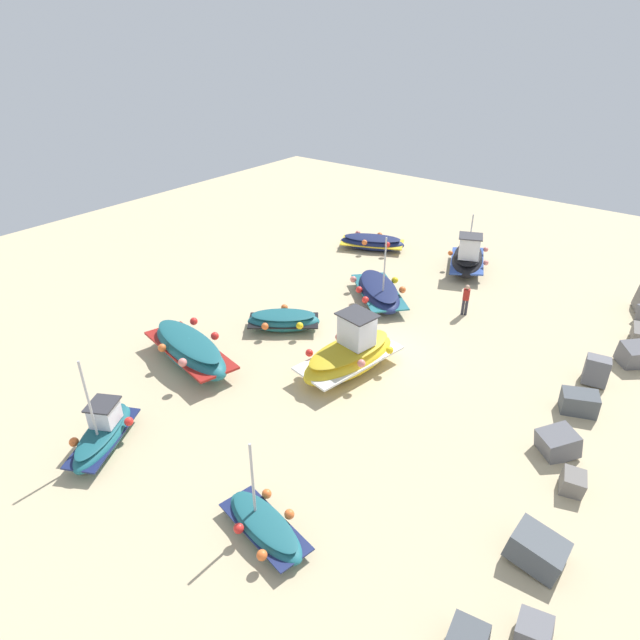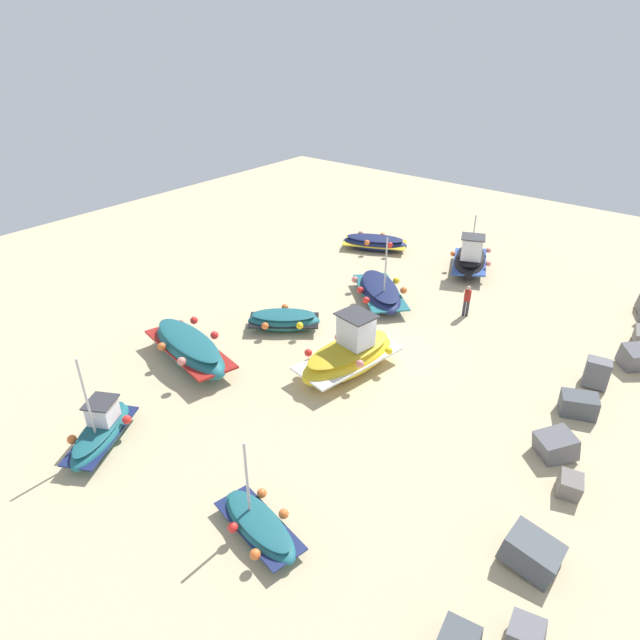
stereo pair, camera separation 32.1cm
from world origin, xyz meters
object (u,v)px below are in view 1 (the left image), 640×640
object	(u,v)px
fishing_boat_5	(350,354)
person_walking	(466,298)
fishing_boat_1	(190,350)
fishing_boat_7	(284,321)
fishing_boat_0	(379,291)
fishing_boat_6	(103,433)
fishing_boat_2	(265,526)
fishing_boat_3	(372,242)
fishing_boat_4	(467,259)

from	to	relation	value
fishing_boat_5	person_walking	xyz separation A→B (m)	(-7.45, 1.68, 0.14)
fishing_boat_1	fishing_boat_7	bearing A→B (deg)	86.87
fishing_boat_0	fishing_boat_6	xyz separation A→B (m)	(15.07, -1.46, 0.04)
fishing_boat_2	fishing_boat_3	size ratio (longest dim) A/B	0.76
fishing_boat_6	person_walking	xyz separation A→B (m)	(-16.30, 5.68, 0.39)
fishing_boat_1	fishing_boat_4	size ratio (longest dim) A/B	1.17
fishing_boat_3	fishing_boat_7	xyz separation A→B (m)	(11.10, 2.25, -0.01)
fishing_boat_0	fishing_boat_6	size ratio (longest dim) A/B	1.26
fishing_boat_4	fishing_boat_7	size ratio (longest dim) A/B	1.30
fishing_boat_6	fishing_boat_7	world-z (taller)	fishing_boat_6
fishing_boat_0	person_walking	bearing A→B (deg)	-121.54
fishing_boat_2	fishing_boat_7	world-z (taller)	fishing_boat_2
fishing_boat_6	person_walking	distance (m)	17.26
fishing_boat_1	fishing_boat_2	world-z (taller)	fishing_boat_2
fishing_boat_3	fishing_boat_7	distance (m)	11.32
fishing_boat_0	fishing_boat_7	xyz separation A→B (m)	(5.31, -1.90, -0.04)
person_walking	fishing_boat_4	bearing A→B (deg)	-0.15
fishing_boat_4	person_walking	xyz separation A→B (m)	(5.08, 2.18, 0.18)
fishing_boat_4	fishing_boat_7	xyz separation A→B (m)	(11.62, -3.94, -0.30)
fishing_boat_2	fishing_boat_5	world-z (taller)	fishing_boat_2
fishing_boat_7	person_walking	distance (m)	8.97
fishing_boat_2	fishing_boat_7	bearing A→B (deg)	139.68
fishing_boat_1	fishing_boat_5	xyz separation A→B (m)	(-3.68, 5.65, 0.12)
fishing_boat_0	fishing_boat_1	world-z (taller)	fishing_boat_0
fishing_boat_3	fishing_boat_4	bearing A→B (deg)	-19.49
fishing_boat_2	fishing_boat_6	xyz separation A→B (m)	(0.67, -6.80, 0.20)
fishing_boat_1	fishing_boat_7	world-z (taller)	fishing_boat_1
fishing_boat_2	person_walking	size ratio (longest dim) A/B	2.02
fishing_boat_0	fishing_boat_5	world-z (taller)	fishing_boat_0
fishing_boat_3	fishing_boat_6	world-z (taller)	fishing_boat_6
fishing_boat_2	fishing_boat_6	size ratio (longest dim) A/B	0.89
fishing_boat_0	fishing_boat_5	xyz separation A→B (m)	(6.22, 2.54, 0.30)
fishing_boat_3	fishing_boat_6	size ratio (longest dim) A/B	1.17
fishing_boat_1	fishing_boat_6	size ratio (longest dim) A/B	1.46
fishing_boat_5	fishing_boat_7	size ratio (longest dim) A/B	1.41
fishing_boat_3	person_walking	world-z (taller)	person_walking
fishing_boat_3	fishing_boat_2	bearing A→B (deg)	-89.19
fishing_boat_2	person_walking	world-z (taller)	fishing_boat_2
fishing_boat_0	fishing_boat_3	world-z (taller)	fishing_boat_0
fishing_boat_0	fishing_boat_2	size ratio (longest dim) A/B	1.42
fishing_boat_4	person_walking	world-z (taller)	fishing_boat_4
fishing_boat_2	fishing_boat_3	bearing A→B (deg)	126.33
fishing_boat_0	fishing_boat_4	distance (m)	6.64
fishing_boat_4	fishing_boat_7	world-z (taller)	fishing_boat_4
fishing_boat_2	fishing_boat_7	size ratio (longest dim) A/B	0.92
person_walking	fishing_boat_2	bearing A→B (deg)	160.67
fishing_boat_7	fishing_boat_0	bearing A→B (deg)	-147.44
fishing_boat_1	fishing_boat_4	world-z (taller)	fishing_boat_4
fishing_boat_3	fishing_boat_4	distance (m)	6.21
fishing_boat_4	person_walking	distance (m)	5.54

